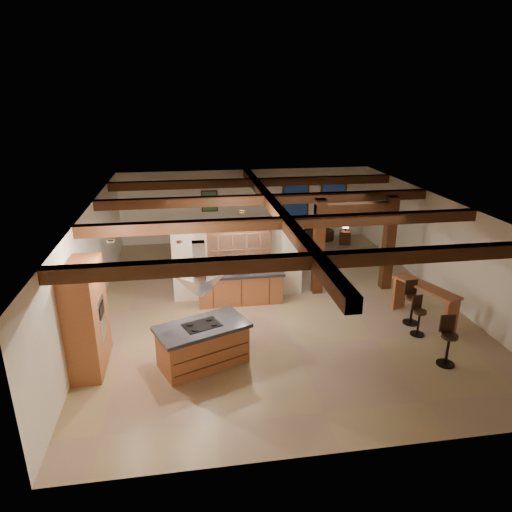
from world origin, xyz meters
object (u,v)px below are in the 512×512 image
Objects in this scene: kitchen_island at (203,344)px; sofa at (306,235)px; bar_counter at (424,297)px; dining_table at (263,264)px.

kitchen_island reaches higher than sofa.
bar_counter is (1.37, -7.03, 0.36)m from sofa.
dining_table is 3.82m from sofa.
sofa is (4.50, 8.20, -0.17)m from kitchen_island.
bar_counter is (5.88, 1.17, 0.19)m from kitchen_island.
kitchen_island is at bearing 39.94° from sofa.
dining_table is 0.99× the size of bar_counter.
kitchen_island is 5.99m from bar_counter.
bar_counter reaches higher than kitchen_island.
kitchen_island is 5.59m from dining_table.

